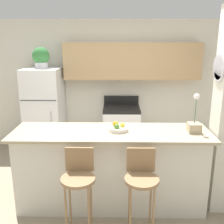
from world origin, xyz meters
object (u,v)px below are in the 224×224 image
Objects in this scene: refrigerator at (45,112)px; stove_range at (121,129)px; potted_plant_on_fridge at (41,57)px; bar_stool_left at (79,180)px; bar_stool_right at (141,180)px; orchid_vase at (194,124)px; fruit_bowl at (118,128)px.

refrigerator is 1.55× the size of stove_range.
stove_range is 2.80× the size of potted_plant_on_fridge.
bar_stool_left is at bearing -102.09° from stove_range.
bar_stool_right is (1.65, -2.31, -0.14)m from refrigerator.
fruit_bowl is at bearing 177.83° from orchid_vase.
refrigerator is 1.64× the size of bar_stool_right.
fruit_bowl is (-0.95, 0.04, -0.07)m from orchid_vase.
potted_plant_on_fridge is 0.78× the size of orchid_vase.
bar_stool_right is 2.65× the size of potted_plant_on_fridge.
stove_range is 2.03m from potted_plant_on_fridge.
refrigerator reaches higher than fruit_bowl.
potted_plant_on_fridge is at bearing 129.48° from fruit_bowl.
bar_stool_left is 4.00× the size of fruit_bowl.
stove_range is at bearing 115.93° from orchid_vase.
refrigerator reaches higher than stove_range.
fruit_bowl is (1.40, -1.70, 0.25)m from refrigerator.
refrigerator is at bearing -64.61° from potted_plant_on_fridge.
bar_stool_right is 4.00× the size of fruit_bowl.
refrigerator is 1.64× the size of bar_stool_left.
bar_stool_right is (0.68, 0.00, 0.00)m from bar_stool_left.
orchid_vase is (2.35, -1.74, -0.71)m from potted_plant_on_fridge.
potted_plant_on_fridge is at bearing 112.93° from bar_stool_left.
refrigerator is at bearing -178.07° from stove_range.
fruit_bowl is at bearing -50.52° from potted_plant_on_fridge.
stove_range is at bearing 94.24° from bar_stool_right.
bar_stool_left is (-0.50, -2.36, 0.22)m from stove_range.
orchid_vase reaches higher than bar_stool_left.
bar_stool_left is 0.84m from fruit_bowl.
stove_range is 4.24× the size of fruit_bowl.
refrigerator is 2.22m from fruit_bowl.
fruit_bowl reaches higher than stove_range.
stove_range is 2.42m from bar_stool_left.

